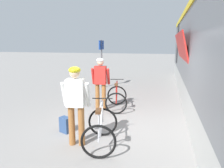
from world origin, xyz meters
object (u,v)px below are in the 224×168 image
object	(u,v)px
bicycle_far_silver	(101,129)
backpack_on_platform	(65,125)
platform_sign_post	(101,56)
bicycle_near_red	(117,98)
cyclist_near_in_red	(100,79)
cyclist_far_in_white	(76,99)

from	to	relation	value
bicycle_far_silver	backpack_on_platform	world-z (taller)	bicycle_far_silver
platform_sign_post	bicycle_far_silver	bearing A→B (deg)	-72.72
bicycle_near_red	platform_sign_post	world-z (taller)	platform_sign_post
cyclist_near_in_red	bicycle_near_red	distance (m)	0.85
cyclist_far_in_white	bicycle_far_silver	distance (m)	0.85
backpack_on_platform	platform_sign_post	bearing A→B (deg)	119.81
bicycle_far_silver	cyclist_far_in_white	bearing A→B (deg)	-172.73
cyclist_far_in_white	backpack_on_platform	size ratio (longest dim) A/B	4.40
cyclist_near_in_red	bicycle_near_red	size ratio (longest dim) A/B	1.48
cyclist_near_in_red	backpack_on_platform	distance (m)	2.16
backpack_on_platform	bicycle_far_silver	bearing A→B (deg)	-0.43
platform_sign_post	cyclist_far_in_white	bearing A→B (deg)	-77.84
cyclist_far_in_white	platform_sign_post	xyz separation A→B (m)	(-1.26, 5.86, 0.57)
cyclist_near_in_red	cyclist_far_in_white	world-z (taller)	same
cyclist_near_in_red	cyclist_far_in_white	xyz separation A→B (m)	(0.24, -2.49, 0.00)
cyclist_near_in_red	bicycle_far_silver	bearing A→B (deg)	-72.21
cyclist_near_in_red	bicycle_far_silver	size ratio (longest dim) A/B	1.47
cyclist_far_in_white	platform_sign_post	distance (m)	6.02
cyclist_far_in_white	bicycle_far_silver	bearing A→B (deg)	7.27
cyclist_near_in_red	platform_sign_post	world-z (taller)	platform_sign_post
cyclist_near_in_red	bicycle_near_red	world-z (taller)	cyclist_near_in_red
cyclist_far_in_white	bicycle_near_red	world-z (taller)	cyclist_far_in_white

